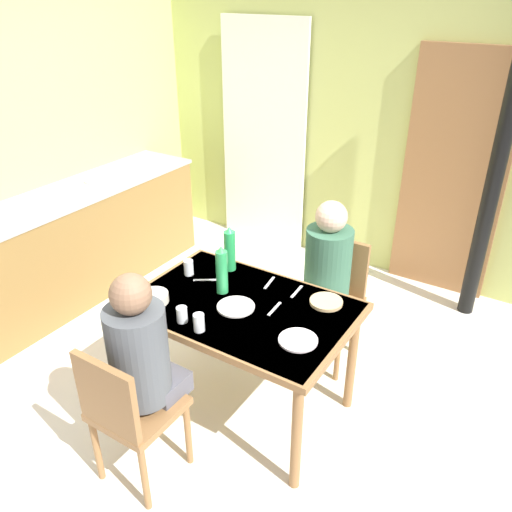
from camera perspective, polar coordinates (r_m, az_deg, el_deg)
ground_plane at (r=3.60m, az=-5.74°, el=-13.87°), size 5.74×5.74×0.00m
wall_back at (r=4.74m, az=10.45°, el=13.90°), size 4.14×0.10×2.54m
wall_left at (r=4.66m, az=-22.15°, el=12.10°), size 0.10×3.31×2.54m
door_wooden at (r=4.48m, az=20.84°, el=8.08°), size 0.80×0.05×2.00m
stove_pipe_column at (r=4.10m, az=25.16°, el=9.51°), size 0.12×0.12×2.54m
curtain_panel at (r=5.07m, az=0.79°, el=12.89°), size 0.90×0.03×2.14m
kitchen_counter at (r=4.58m, az=-19.73°, el=1.14°), size 0.61×2.52×0.91m
dining_table at (r=3.02m, az=-1.54°, el=-6.72°), size 1.26×0.85×0.76m
chair_near_diner at (r=2.78m, az=-13.99°, el=-16.18°), size 0.40×0.40×0.87m
chair_far_diner at (r=3.60m, az=8.45°, el=-4.13°), size 0.40×0.40×0.87m
person_near_diner at (r=2.66m, az=-12.61°, el=-10.16°), size 0.30×0.37×0.77m
person_far_diner at (r=3.35m, az=7.81°, el=-1.08°), size 0.30×0.37×0.77m
water_bottle_green_near at (r=3.26m, az=-2.90°, el=0.71°), size 0.07×0.07×0.30m
water_bottle_green_far at (r=3.02m, az=-3.79°, el=-1.62°), size 0.07×0.07×0.30m
serving_bowl_center at (r=3.04m, az=-11.19°, el=-4.53°), size 0.17×0.17×0.05m
dinner_plate_near_left at (r=2.70m, az=4.66°, el=-9.21°), size 0.21×0.21×0.01m
dinner_plate_near_right at (r=2.95m, az=-2.23°, el=-5.60°), size 0.22×0.22×0.01m
drinking_glass_by_near_diner at (r=3.27m, az=-7.42°, el=-1.27°), size 0.06×0.06×0.10m
drinking_glass_by_far_diner at (r=2.84m, az=-8.15°, el=-6.40°), size 0.06×0.06×0.09m
drinking_glass_spare_center at (r=2.76m, az=-6.30°, el=-7.29°), size 0.06×0.06×0.10m
bread_plate_sliced at (r=3.01m, az=7.73°, el=-5.02°), size 0.19×0.19×0.02m
cutlery_knife_near at (r=2.94m, az=2.04°, el=-5.83°), size 0.03×0.15×0.00m
cutlery_fork_near at (r=3.10m, az=4.51°, el=-3.92°), size 0.03×0.15×0.00m
cutlery_knife_far at (r=3.22m, az=-5.58°, el=-2.64°), size 0.13×0.10×0.00m
cutlery_fork_far at (r=3.18m, az=1.48°, el=-2.96°), size 0.04×0.15×0.00m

